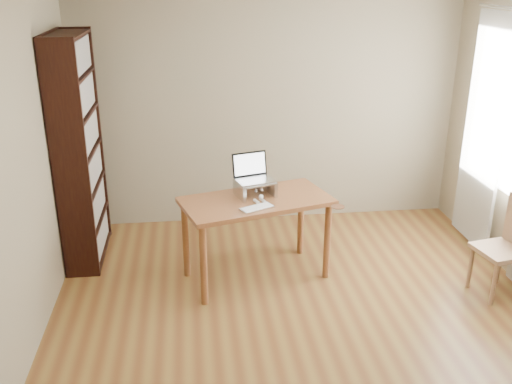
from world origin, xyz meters
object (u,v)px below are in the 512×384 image
at_px(keyboard, 257,208).
at_px(desk, 256,211).
at_px(bookshelf, 79,151).
at_px(chair, 509,245).
at_px(laptop, 254,173).
at_px(cat, 252,188).

bearing_deg(keyboard, desk, 58.75).
bearing_deg(keyboard, bookshelf, 125.50).
height_order(keyboard, chair, chair).
relative_size(laptop, keyboard, 1.19).
bearing_deg(desk, cat, 88.01).
height_order(keyboard, cat, cat).
bearing_deg(laptop, cat, -154.20).
xyz_separation_m(bookshelf, keyboard, (1.52, -0.83, -0.29)).
bearing_deg(bookshelf, laptop, -17.04).
height_order(desk, keyboard, keyboard).
distance_m(bookshelf, keyboard, 1.76).
distance_m(laptop, keyboard, 0.40).
xyz_separation_m(keyboard, chair, (2.07, -0.30, -0.31)).
height_order(bookshelf, keyboard, bookshelf).
bearing_deg(chair, keyboard, 160.89).
height_order(desk, laptop, laptop).
relative_size(bookshelf, desk, 1.52).
bearing_deg(cat, chair, -35.80).
bearing_deg(desk, keyboard, -111.34).
relative_size(laptop, chair, 0.43).
bearing_deg(cat, laptop, 23.04).
height_order(desk, cat, cat).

